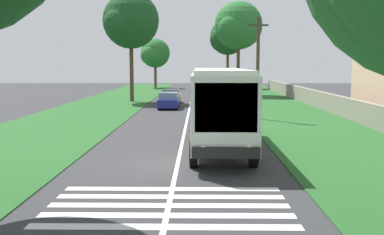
{
  "coord_description": "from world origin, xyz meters",
  "views": [
    {
      "loc": [
        -18.75,
        -0.85,
        3.99
      ],
      "look_at": [
        2.55,
        -0.54,
        1.6
      ],
      "focal_mm": 45.24,
      "sensor_mm": 36.0,
      "label": 1
    }
  ],
  "objects_px": {
    "roadside_tree_right_2": "(227,38)",
    "utility_pole": "(258,66)",
    "roadside_tree_left_0": "(155,54)",
    "trailing_car_0": "(169,101)",
    "roadside_tree_left_1": "(130,22)",
    "roadside_tree_right_0": "(238,27)",
    "coach_bus": "(219,103)",
    "trailing_car_1": "(171,97)"
  },
  "relations": [
    {
      "from": "roadside_tree_right_2",
      "to": "utility_pole",
      "type": "height_order",
      "value": "roadside_tree_right_2"
    },
    {
      "from": "roadside_tree_left_0",
      "to": "utility_pole",
      "type": "height_order",
      "value": "roadside_tree_left_0"
    },
    {
      "from": "trailing_car_0",
      "to": "roadside_tree_left_1",
      "type": "xyz_separation_m",
      "value": [
        7.66,
        4.45,
        7.58
      ]
    },
    {
      "from": "roadside_tree_right_0",
      "to": "roadside_tree_right_2",
      "type": "xyz_separation_m",
      "value": [
        17.81,
        0.34,
        -0.46
      ]
    },
    {
      "from": "coach_bus",
      "to": "trailing_car_0",
      "type": "relative_size",
      "value": 2.6
    },
    {
      "from": "coach_bus",
      "to": "roadside_tree_left_1",
      "type": "relative_size",
      "value": 0.99
    },
    {
      "from": "trailing_car_1",
      "to": "roadside_tree_right_2",
      "type": "distance_m",
      "value": 32.03
    },
    {
      "from": "roadside_tree_left_0",
      "to": "utility_pole",
      "type": "bearing_deg",
      "value": -165.61
    },
    {
      "from": "trailing_car_0",
      "to": "roadside_tree_right_0",
      "type": "distance_m",
      "value": 20.96
    },
    {
      "from": "roadside_tree_left_1",
      "to": "utility_pole",
      "type": "bearing_deg",
      "value": -144.84
    },
    {
      "from": "roadside_tree_right_2",
      "to": "utility_pole",
      "type": "xyz_separation_m",
      "value": [
        -44.18,
        0.26,
        -4.26
      ]
    },
    {
      "from": "coach_bus",
      "to": "trailing_car_1",
      "type": "relative_size",
      "value": 2.6
    },
    {
      "from": "coach_bus",
      "to": "trailing_car_1",
      "type": "bearing_deg",
      "value": 8.23
    },
    {
      "from": "trailing_car_0",
      "to": "utility_pole",
      "type": "distance_m",
      "value": 11.3
    },
    {
      "from": "trailing_car_0",
      "to": "utility_pole",
      "type": "bearing_deg",
      "value": -140.77
    },
    {
      "from": "roadside_tree_right_0",
      "to": "utility_pole",
      "type": "relative_size",
      "value": 1.61
    },
    {
      "from": "trailing_car_0",
      "to": "trailing_car_1",
      "type": "distance_m",
      "value": 5.45
    },
    {
      "from": "roadside_tree_left_1",
      "to": "utility_pole",
      "type": "xyz_separation_m",
      "value": [
        -16.07,
        -11.32,
        -4.45
      ]
    },
    {
      "from": "trailing_car_1",
      "to": "roadside_tree_right_0",
      "type": "height_order",
      "value": "roadside_tree_right_0"
    },
    {
      "from": "roadside_tree_right_2",
      "to": "trailing_car_1",
      "type": "bearing_deg",
      "value": 166.57
    },
    {
      "from": "trailing_car_0",
      "to": "roadside_tree_left_0",
      "type": "height_order",
      "value": "roadside_tree_left_0"
    },
    {
      "from": "roadside_tree_left_0",
      "to": "roadside_tree_right_0",
      "type": "relative_size",
      "value": 0.69
    },
    {
      "from": "roadside_tree_left_1",
      "to": "roadside_tree_right_2",
      "type": "xyz_separation_m",
      "value": [
        28.11,
        -11.58,
        -0.2
      ]
    },
    {
      "from": "utility_pole",
      "to": "roadside_tree_right_2",
      "type": "bearing_deg",
      "value": -0.34
    },
    {
      "from": "trailing_car_0",
      "to": "trailing_car_1",
      "type": "relative_size",
      "value": 1.0
    },
    {
      "from": "utility_pole",
      "to": "trailing_car_0",
      "type": "bearing_deg",
      "value": 39.23
    },
    {
      "from": "roadside_tree_right_0",
      "to": "roadside_tree_left_1",
      "type": "bearing_deg",
      "value": 130.82
    },
    {
      "from": "roadside_tree_left_1",
      "to": "roadside_tree_right_2",
      "type": "height_order",
      "value": "roadside_tree_left_1"
    },
    {
      "from": "trailing_car_1",
      "to": "roadside_tree_left_1",
      "type": "distance_m",
      "value": 9.01
    },
    {
      "from": "roadside_tree_right_2",
      "to": "roadside_tree_right_0",
      "type": "bearing_deg",
      "value": -178.92
    },
    {
      "from": "trailing_car_1",
      "to": "trailing_car_0",
      "type": "bearing_deg",
      "value": -178.83
    },
    {
      "from": "utility_pole",
      "to": "roadside_tree_left_0",
      "type": "bearing_deg",
      "value": 14.39
    },
    {
      "from": "roadside_tree_left_0",
      "to": "utility_pole",
      "type": "relative_size",
      "value": 1.11
    },
    {
      "from": "roadside_tree_left_1",
      "to": "roadside_tree_right_2",
      "type": "relative_size",
      "value": 1.02
    },
    {
      "from": "roadside_tree_left_1",
      "to": "roadside_tree_right_0",
      "type": "xyz_separation_m",
      "value": [
        10.29,
        -11.92,
        0.26
      ]
    },
    {
      "from": "coach_bus",
      "to": "roadside_tree_right_0",
      "type": "relative_size",
      "value": 0.96
    },
    {
      "from": "trailing_car_1",
      "to": "utility_pole",
      "type": "relative_size",
      "value": 0.6
    },
    {
      "from": "trailing_car_1",
      "to": "utility_pole",
      "type": "height_order",
      "value": "utility_pole"
    },
    {
      "from": "trailing_car_0",
      "to": "roadside_tree_left_0",
      "type": "relative_size",
      "value": 0.54
    },
    {
      "from": "coach_bus",
      "to": "trailing_car_0",
      "type": "distance_m",
      "value": 20.95
    },
    {
      "from": "roadside_tree_left_0",
      "to": "roadside_tree_right_2",
      "type": "relative_size",
      "value": 0.72
    },
    {
      "from": "trailing_car_1",
      "to": "roadside_tree_right_2",
      "type": "relative_size",
      "value": 0.39
    }
  ]
}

